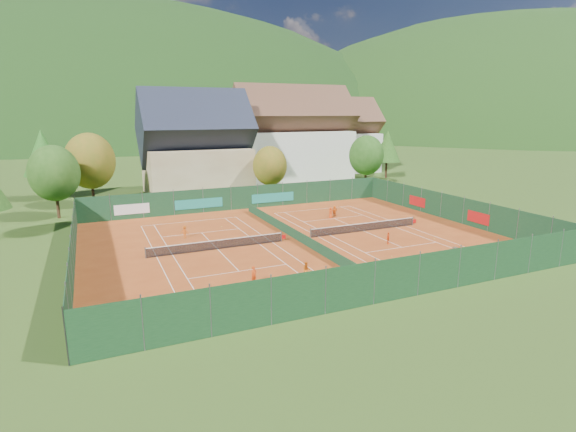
{
  "coord_description": "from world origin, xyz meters",
  "views": [
    {
      "loc": [
        -18.18,
        -38.89,
        12.4
      ],
      "look_at": [
        0.0,
        2.0,
        2.0
      ],
      "focal_mm": 28.0,
      "sensor_mm": 36.0,
      "label": 1
    }
  ],
  "objects_px": {
    "chalet": "(196,151)",
    "hotel_block_b": "(337,140)",
    "hotel_block_a": "(292,140)",
    "player_right_far_a": "(331,213)",
    "player_left_near": "(254,275)",
    "player_left_far": "(185,232)",
    "ball_hopper": "(455,249)",
    "player_right_near": "(388,238)",
    "player_right_far_b": "(335,211)",
    "player_left_mid": "(306,270)"
  },
  "relations": [
    {
      "from": "chalet",
      "to": "hotel_block_b",
      "type": "height_order",
      "value": "chalet"
    },
    {
      "from": "hotel_block_a",
      "to": "player_right_far_a",
      "type": "bearing_deg",
      "value": -105.79
    },
    {
      "from": "hotel_block_b",
      "to": "player_left_near",
      "type": "relative_size",
      "value": 12.52
    },
    {
      "from": "chalet",
      "to": "player_left_far",
      "type": "bearing_deg",
      "value": -105.68
    },
    {
      "from": "player_left_near",
      "to": "hotel_block_b",
      "type": "bearing_deg",
      "value": 35.49
    },
    {
      "from": "hotel_block_a",
      "to": "hotel_block_b",
      "type": "xyz_separation_m",
      "value": [
        14.0,
        8.0,
        -0.76
      ]
    },
    {
      "from": "player_left_near",
      "to": "ball_hopper",
      "type": "bearing_deg",
      "value": -21.64
    },
    {
      "from": "player_left_near",
      "to": "player_right_far_a",
      "type": "relative_size",
      "value": 1.05
    },
    {
      "from": "hotel_block_b",
      "to": "player_right_near",
      "type": "xyz_separation_m",
      "value": [
        -22.56,
        -48.95,
        -6.02
      ]
    },
    {
      "from": "chalet",
      "to": "player_right_far_a",
      "type": "relative_size",
      "value": 12.31
    },
    {
      "from": "ball_hopper",
      "to": "player_left_far",
      "type": "height_order",
      "value": "player_left_far"
    },
    {
      "from": "player_right_near",
      "to": "player_left_near",
      "type": "bearing_deg",
      "value": 157.31
    },
    {
      "from": "hotel_block_b",
      "to": "player_right_far_a",
      "type": "height_order",
      "value": "hotel_block_b"
    },
    {
      "from": "hotel_block_a",
      "to": "chalet",
      "type": "bearing_deg",
      "value": -162.47
    },
    {
      "from": "player_left_near",
      "to": "player_left_far",
      "type": "distance_m",
      "value": 14.62
    },
    {
      "from": "player_left_near",
      "to": "player_right_far_b",
      "type": "relative_size",
      "value": 1.05
    },
    {
      "from": "hotel_block_b",
      "to": "player_right_far_b",
      "type": "height_order",
      "value": "hotel_block_b"
    },
    {
      "from": "hotel_block_a",
      "to": "ball_hopper",
      "type": "height_order",
      "value": "hotel_block_a"
    },
    {
      "from": "player_left_far",
      "to": "player_right_near",
      "type": "bearing_deg",
      "value": 176.1
    },
    {
      "from": "player_right_far_b",
      "to": "player_left_mid",
      "type": "bearing_deg",
      "value": 35.63
    },
    {
      "from": "hotel_block_b",
      "to": "player_right_far_b",
      "type": "bearing_deg",
      "value": -120.33
    },
    {
      "from": "hotel_block_a",
      "to": "ball_hopper",
      "type": "bearing_deg",
      "value": -96.44
    },
    {
      "from": "player_left_mid",
      "to": "player_right_far_a",
      "type": "height_order",
      "value": "player_left_mid"
    },
    {
      "from": "hotel_block_b",
      "to": "ball_hopper",
      "type": "xyz_separation_m",
      "value": [
        -19.21,
        -54.19,
        -6.06
      ]
    },
    {
      "from": "ball_hopper",
      "to": "player_left_far",
      "type": "relative_size",
      "value": 0.61
    },
    {
      "from": "hotel_block_b",
      "to": "player_left_far",
      "type": "distance_m",
      "value": 56.14
    },
    {
      "from": "chalet",
      "to": "player_left_far",
      "type": "distance_m",
      "value": 26.58
    },
    {
      "from": "ball_hopper",
      "to": "player_right_far_a",
      "type": "height_order",
      "value": "player_right_far_a"
    },
    {
      "from": "hotel_block_b",
      "to": "player_left_near",
      "type": "xyz_separation_m",
      "value": [
        -37.82,
        -53.39,
        -5.93
      ]
    },
    {
      "from": "chalet",
      "to": "hotel_block_a",
      "type": "relative_size",
      "value": 0.75
    },
    {
      "from": "ball_hopper",
      "to": "hotel_block_a",
      "type": "bearing_deg",
      "value": 83.56
    },
    {
      "from": "player_left_near",
      "to": "player_right_near",
      "type": "distance_m",
      "value": 15.89
    },
    {
      "from": "hotel_block_b",
      "to": "hotel_block_a",
      "type": "bearing_deg",
      "value": -150.26
    },
    {
      "from": "player_left_mid",
      "to": "player_right_far_a",
      "type": "bearing_deg",
      "value": 67.89
    },
    {
      "from": "player_left_mid",
      "to": "player_right_near",
      "type": "relative_size",
      "value": 1.14
    },
    {
      "from": "player_left_mid",
      "to": "hotel_block_a",
      "type": "bearing_deg",
      "value": 79.02
    },
    {
      "from": "hotel_block_a",
      "to": "player_right_far_b",
      "type": "bearing_deg",
      "value": -104.5
    },
    {
      "from": "player_right_far_b",
      "to": "ball_hopper",
      "type": "bearing_deg",
      "value": 78.06
    },
    {
      "from": "player_left_near",
      "to": "player_right_far_a",
      "type": "distance_m",
      "value": 22.52
    },
    {
      "from": "player_left_far",
      "to": "player_right_far_a",
      "type": "height_order",
      "value": "player_right_far_a"
    },
    {
      "from": "hotel_block_b",
      "to": "player_left_near",
      "type": "height_order",
      "value": "hotel_block_b"
    },
    {
      "from": "chalet",
      "to": "ball_hopper",
      "type": "height_order",
      "value": "chalet"
    },
    {
      "from": "chalet",
      "to": "player_left_mid",
      "type": "xyz_separation_m",
      "value": [
        -0.83,
        -40.05,
        -5.94
      ]
    },
    {
      "from": "chalet",
      "to": "player_left_mid",
      "type": "relative_size",
      "value": 11.87
    },
    {
      "from": "player_right_near",
      "to": "player_right_far_a",
      "type": "xyz_separation_m",
      "value": [
        0.33,
        11.81,
        0.06
      ]
    },
    {
      "from": "chalet",
      "to": "player_right_far_a",
      "type": "xyz_separation_m",
      "value": [
        10.76,
        -23.14,
        -5.97
      ]
    },
    {
      "from": "player_left_mid",
      "to": "player_left_far",
      "type": "xyz_separation_m",
      "value": [
        -6.17,
        15.12,
        -0.03
      ]
    },
    {
      "from": "ball_hopper",
      "to": "player_left_near",
      "type": "distance_m",
      "value": 18.63
    },
    {
      "from": "chalet",
      "to": "player_right_far_b",
      "type": "distance_m",
      "value": 26.06
    },
    {
      "from": "chalet",
      "to": "player_right_near",
      "type": "height_order",
      "value": "chalet"
    }
  ]
}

